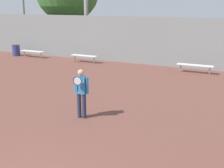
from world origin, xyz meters
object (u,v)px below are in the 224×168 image
Objects in this scene: bench_adjacent_court at (84,56)px; bench_courtside_far at (195,66)px; trash_bin at (16,50)px; tennis_player at (81,91)px; bench_courtside_near at (32,51)px.

bench_courtside_far is at bearing 0.00° from bench_adjacent_court.
bench_adjacent_court is at bearing -0.35° from trash_bin.
bench_adjacent_court is 6.10m from trash_bin.
bench_courtside_far is (1.91, 9.00, -0.53)m from tennis_player.
bench_courtside_far is at bearing 71.23° from tennis_player.
bench_courtside_near is 1.63m from trash_bin.
tennis_player is at bearing -42.16° from bench_courtside_near.
bench_courtside_near is at bearing -180.00° from bench_courtside_far.
bench_adjacent_court is 2.28× the size of trash_bin.
trash_bin is at bearing 179.84° from bench_courtside_far.
tennis_player is 2.08× the size of trash_bin.
bench_adjacent_court is (-7.39, -0.00, -0.00)m from bench_courtside_far.
trash_bin reaches higher than bench_courtside_near.
tennis_player is 14.69m from trash_bin.
bench_adjacent_court is (-5.47, 9.00, -0.53)m from tennis_player.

